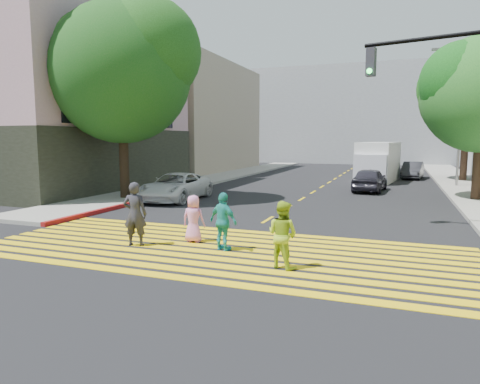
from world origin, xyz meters
The scene contains 21 objects.
ground centered at (0.00, 0.00, 0.00)m, with size 120.00×120.00×0.00m, color black.
sidewalk_left centered at (-8.50, 22.00, 0.07)m, with size 3.00×40.00×0.15m, color gray.
curb_red centered at (-6.90, 6.00, 0.08)m, with size 0.20×8.00×0.16m, color maroon.
crosswalk centered at (0.00, 1.28, 0.01)m, with size 13.40×5.30×0.01m.
lane_line centered at (0.00, 22.50, 0.01)m, with size 0.12×34.40×0.01m.
building_left_pink centered at (-16.00, 12.00, 4.58)m, with size 12.10×14.10×11.00m.
building_left_tan centered at (-16.00, 28.00, 5.00)m, with size 12.00×16.00×10.00m, color tan.
backdrop_block centered at (0.00, 48.00, 6.00)m, with size 30.00×8.00×12.00m, color gray.
tree_left centered at (-8.05, 8.56, 6.51)m, with size 7.45×6.83×9.66m.
tree_right_far centered at (8.94, 24.61, 6.30)m, with size 8.77×8.54×9.33m.
pedestrian_man centered at (-2.39, 0.92, 0.91)m, with size 0.67×0.44×1.82m, color #2B2A32.
pedestrian_woman centered at (2.05, 0.32, 0.79)m, with size 0.77×0.60×1.59m, color #A4C921.
pedestrian_child centered at (-1.04, 1.89, 0.69)m, with size 0.68×0.44×1.39m, color pink.
pedestrian_extra centered at (0.14, 1.32, 0.79)m, with size 0.93×0.39×1.59m, color teal.
white_sedan centered at (-5.79, 9.46, 0.67)m, with size 2.23×4.83×1.34m, color white.
dark_car_near centered at (2.99, 16.58, 0.69)m, with size 1.62×4.03×1.37m, color #24222C.
silver_car centered at (3.37, 30.37, 0.60)m, with size 1.68×4.14×1.20m, color #8D94A6.
dark_car_parked centered at (5.55, 26.14, 0.65)m, with size 1.37×3.93×1.29m, color #27272D.
white_van centered at (3.11, 22.81, 1.33)m, with size 2.98×6.17×2.80m.
traffic_signal centered at (6.39, 5.30, 4.22)m, with size 4.37×1.19×6.52m.
street_lamp centered at (7.79, 20.33, 4.97)m, with size 1.95×0.56×8.67m.
Camera 1 is at (4.54, -9.20, 3.01)m, focal length 32.00 mm.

